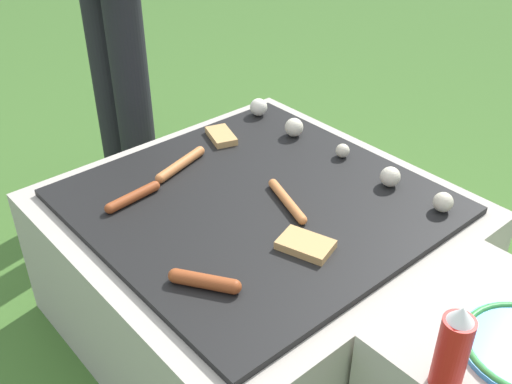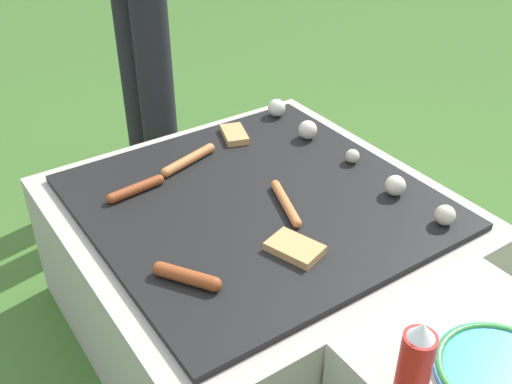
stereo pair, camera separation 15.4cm
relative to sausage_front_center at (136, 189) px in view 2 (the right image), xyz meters
name	(u,v)px [view 2 (the right image)]	position (x,y,z in m)	size (l,w,h in m)	color
ground_plane	(256,317)	(0.20, 0.25, -0.44)	(14.00, 14.00, 0.00)	#3D6628
grill	(256,262)	(0.20, 0.25, -0.23)	(0.95, 0.95, 0.42)	#B2AA9E
sausage_front_center	(136,189)	(0.00, 0.00, 0.00)	(0.04, 0.17, 0.03)	#93421E
sausage_back_left	(189,160)	(-0.05, 0.19, 0.00)	(0.08, 0.20, 0.03)	#C6753D
sausage_front_left	(286,203)	(0.27, 0.29, 0.00)	(0.19, 0.08, 0.02)	#C6753D
sausage_back_center	(187,276)	(0.38, -0.06, 0.00)	(0.14, 0.10, 0.03)	#93421E
bread_slice_center	(295,248)	(0.43, 0.20, 0.00)	(0.14, 0.11, 0.02)	tan
bread_slice_right	(234,134)	(-0.12, 0.38, 0.00)	(0.13, 0.10, 0.02)	tan
mushroom_row	(341,150)	(0.16, 0.57, 0.01)	(0.77, 0.07, 0.06)	silver
plate_colorful	(502,372)	(0.92, 0.29, 0.00)	(0.24, 0.24, 0.02)	#338CCC
condiment_bottle	(415,366)	(0.86, 0.11, 0.07)	(0.06, 0.06, 0.18)	red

